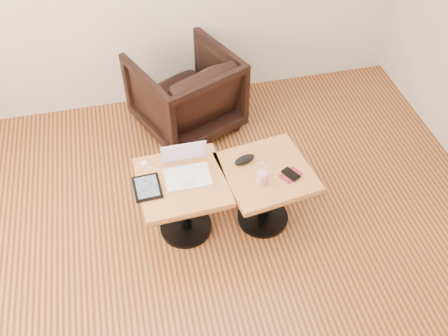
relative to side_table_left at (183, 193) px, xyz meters
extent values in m
cube|color=#57270F|center=(0.11, -0.62, -0.40)|extent=(4.50, 4.50, 0.01)
cylinder|color=black|center=(0.00, 0.00, -0.39)|extent=(0.39, 0.39, 0.03)
cylinder|color=black|center=(0.00, 0.00, -0.14)|extent=(0.10, 0.10, 0.47)
cube|color=brown|center=(0.00, 0.00, 0.08)|extent=(0.57, 0.57, 0.04)
cube|color=#BC7237|center=(0.00, 0.00, 0.12)|extent=(0.62, 0.62, 0.04)
cylinder|color=black|center=(0.59, -0.04, -0.39)|extent=(0.39, 0.39, 0.03)
cylinder|color=black|center=(0.59, -0.04, -0.14)|extent=(0.10, 0.10, 0.47)
cube|color=brown|center=(0.59, -0.04, 0.08)|extent=(0.62, 0.62, 0.04)
cube|color=#BC7237|center=(0.59, -0.04, 0.12)|extent=(0.67, 0.67, 0.04)
cube|color=white|center=(0.05, 0.01, 0.14)|extent=(0.31, 0.22, 0.02)
cube|color=silver|center=(0.05, 0.04, 0.15)|extent=(0.25, 0.10, 0.00)
cube|color=silver|center=(0.05, -0.05, 0.15)|extent=(0.08, 0.06, 0.00)
cube|color=white|center=(0.05, 0.15, 0.25)|extent=(0.31, 0.06, 0.20)
cube|color=#A6493E|center=(0.05, 0.15, 0.25)|extent=(0.27, 0.05, 0.17)
cube|color=black|center=(-0.24, -0.02, 0.14)|extent=(0.19, 0.24, 0.02)
cube|color=#191E38|center=(-0.24, -0.02, 0.15)|extent=(0.15, 0.20, 0.00)
cube|color=white|center=(-0.23, 0.20, 0.15)|extent=(0.04, 0.04, 0.02)
ellipsoid|color=black|center=(0.46, 0.07, 0.16)|extent=(0.18, 0.12, 0.05)
cylinder|color=#D3436C|center=(0.52, -0.15, 0.18)|extent=(0.09, 0.09, 0.10)
sphere|color=white|center=(0.60, 0.01, 0.14)|extent=(0.01, 0.01, 0.01)
sphere|color=white|center=(0.62, 0.02, 0.14)|extent=(0.01, 0.01, 0.01)
sphere|color=white|center=(0.59, 0.03, 0.14)|extent=(0.01, 0.01, 0.01)
cylinder|color=white|center=(0.60, 0.01, 0.14)|extent=(0.07, 0.04, 0.00)
cube|color=maroon|center=(0.74, -0.12, 0.14)|extent=(0.18, 0.16, 0.01)
cube|color=black|center=(0.74, -0.12, 0.15)|extent=(0.12, 0.15, 0.01)
imported|color=black|center=(0.22, 1.17, -0.04)|extent=(1.05, 1.06, 0.74)
camera|label=1|loc=(-0.23, -2.28, 2.64)|focal=40.00mm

